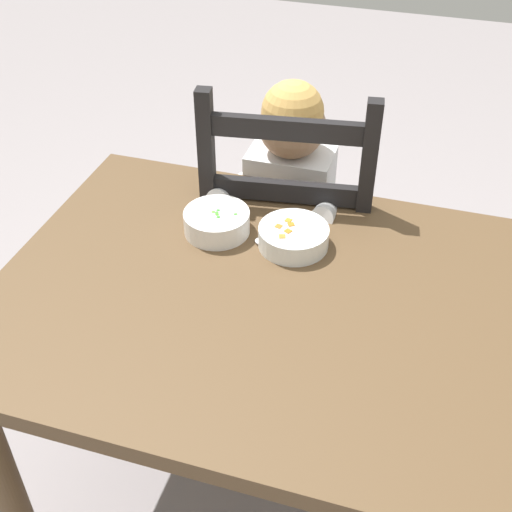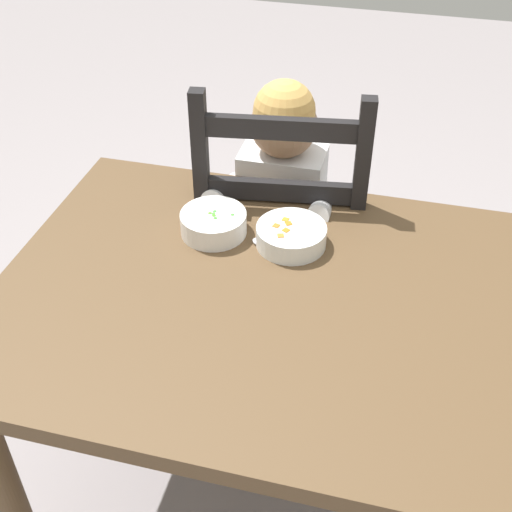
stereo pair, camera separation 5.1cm
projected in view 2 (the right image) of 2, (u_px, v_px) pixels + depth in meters
The scene contains 7 objects.
ground_plane at pixel (266, 493), 1.83m from camera, with size 8.00×8.00×0.00m, color gray.
dining_table at pixel (268, 333), 1.45m from camera, with size 1.13×0.85×0.73m.
dining_chair at pixel (281, 249), 1.90m from camera, with size 0.48×0.48×1.01m.
child_figure at pixel (280, 201), 1.80m from camera, with size 0.32×0.31×0.97m.
bowl_of_peas at pixel (214, 223), 1.52m from camera, with size 0.15×0.15×0.05m.
bowl_of_carrots at pixel (291, 235), 1.49m from camera, with size 0.16×0.16×0.05m.
spoon at pixel (270, 245), 1.50m from camera, with size 0.14×0.06×0.01m.
Camera 2 is at (0.23, -1.00, 1.64)m, focal length 47.19 mm.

